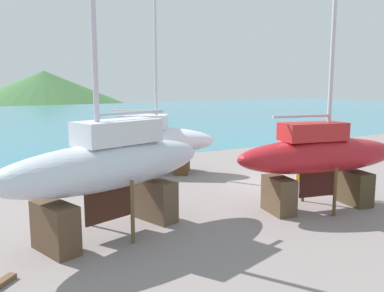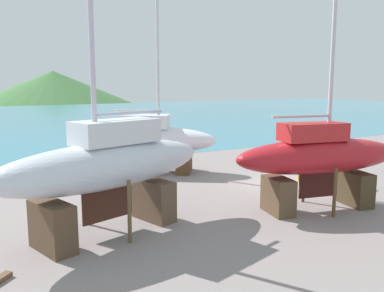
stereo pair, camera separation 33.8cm
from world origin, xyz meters
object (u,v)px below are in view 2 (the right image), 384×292
at_px(worker, 301,162).
at_px(barrel_tipped_center, 341,164).
at_px(sailboat_small_center, 319,157).
at_px(sailboat_large_starboard, 152,140).
at_px(barrel_rust_near, 348,178).
at_px(sailboat_mid_port, 107,167).
at_px(barrel_tar_black, 294,155).

bearing_deg(worker, barrel_tipped_center, -129.74).
distance_m(sailboat_small_center, sailboat_large_starboard, 9.41).
relative_size(sailboat_small_center, barrel_rust_near, 13.54).
relative_size(sailboat_large_starboard, sailboat_mid_port, 0.88).
bearing_deg(sailboat_mid_port, sailboat_large_starboard, -138.79).
relative_size(barrel_tipped_center, barrel_rust_near, 0.97).
bearing_deg(barrel_rust_near, barrel_tipped_center, 45.70).
height_order(sailboat_mid_port, barrel_tipped_center, sailboat_mid_port).
distance_m(sailboat_mid_port, barrel_tipped_center, 14.34).
relative_size(sailboat_small_center, sailboat_large_starboard, 1.13).
bearing_deg(barrel_tar_black, barrel_rust_near, -112.24).
relative_size(sailboat_large_starboard, barrel_tipped_center, 12.37).
bearing_deg(barrel_tar_black, worker, -129.74).
xyz_separation_m(sailboat_large_starboard, barrel_rust_near, (6.37, -7.34, -1.26)).
relative_size(worker, barrel_tar_black, 1.90).
bearing_deg(worker, sailboat_mid_port, 52.13).
distance_m(sailboat_large_starboard, worker, 7.64).
relative_size(sailboat_small_center, barrel_tar_black, 13.31).
bearing_deg(barrel_tar_black, sailboat_large_starboard, 172.91).
bearing_deg(sailboat_large_starboard, barrel_tar_black, 27.21).
distance_m(sailboat_mid_port, barrel_tar_black, 15.33).
height_order(sailboat_large_starboard, barrel_tar_black, sailboat_large_starboard).
distance_m(barrel_tar_black, barrel_rust_near, 6.74).
height_order(worker, barrel_tar_black, worker).
bearing_deg(barrel_tar_black, sailboat_mid_port, -154.65).
height_order(sailboat_large_starboard, sailboat_mid_port, sailboat_mid_port).
height_order(sailboat_small_center, worker, sailboat_small_center).
height_order(sailboat_small_center, barrel_rust_near, sailboat_small_center).
xyz_separation_m(sailboat_mid_port, barrel_tar_black, (13.75, 6.52, -1.87)).
bearing_deg(barrel_tipped_center, sailboat_large_starboard, 153.23).
bearing_deg(worker, barrel_rust_near, 153.22).
relative_size(sailboat_large_starboard, worker, 6.16).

